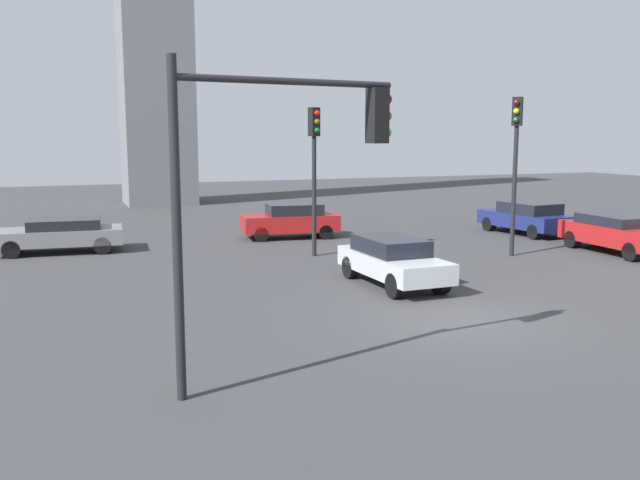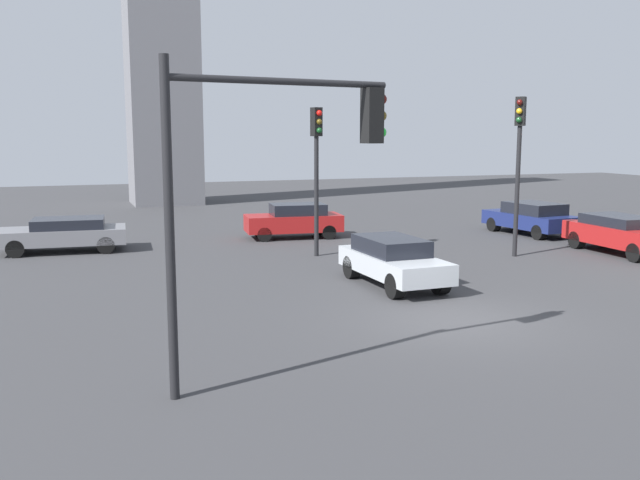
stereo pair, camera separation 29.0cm
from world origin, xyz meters
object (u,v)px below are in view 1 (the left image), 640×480
object	(u,v)px
traffic_light_3	(280,158)
car_4	(60,234)
car_1	(617,233)
car_3	(291,220)
traffic_light_1	(516,147)
car_0	(527,217)
car_2	(393,260)
traffic_light_0	(314,154)

from	to	relation	value
traffic_light_3	car_4	xyz separation A→B (m)	(-3.43, 15.88, -3.27)
car_1	car_3	xyz separation A→B (m)	(-10.03, 7.91, -0.00)
car_1	traffic_light_1	bearing A→B (deg)	-100.58
car_4	car_0	bearing A→B (deg)	177.68
car_0	car_4	size ratio (longest dim) A/B	0.94
car_2	traffic_light_0	bearing A→B (deg)	-177.15
car_1	car_2	size ratio (longest dim) A/B	1.08
traffic_light_3	car_0	size ratio (longest dim) A/B	1.27
traffic_light_0	car_0	world-z (taller)	traffic_light_0
car_3	traffic_light_1	bearing A→B (deg)	137.30
car_4	car_3	bearing A→B (deg)	-173.51
traffic_light_0	car_2	bearing A→B (deg)	-8.13
traffic_light_1	car_1	xyz separation A→B (m)	(4.01, -0.89, -3.15)
car_1	car_3	distance (m)	12.77
car_0	car_3	world-z (taller)	car_3
traffic_light_3	car_3	bearing A→B (deg)	62.87
car_1	car_3	world-z (taller)	car_3
car_0	car_4	distance (m)	19.35
traffic_light_3	car_4	bearing A→B (deg)	94.54
traffic_light_3	car_4	distance (m)	16.57
car_0	car_2	xyz separation A→B (m)	(-10.31, -7.22, 0.00)
traffic_light_3	car_3	size ratio (longest dim) A/B	1.34
traffic_light_1	traffic_light_3	world-z (taller)	traffic_light_1
car_0	car_1	world-z (taller)	car_0
car_2	car_4	bearing A→B (deg)	-138.11
traffic_light_0	car_2	xyz separation A→B (m)	(0.37, -5.40, -2.93)
traffic_light_3	car_2	xyz separation A→B (m)	(5.46, 6.34, -3.22)
car_2	car_1	bearing A→B (deg)	99.59
traffic_light_1	car_1	distance (m)	5.18
traffic_light_0	traffic_light_1	world-z (taller)	traffic_light_1
traffic_light_0	car_2	world-z (taller)	traffic_light_0
traffic_light_0	traffic_light_3	world-z (taller)	traffic_light_3
car_0	car_1	distance (m)	5.28
traffic_light_1	car_4	size ratio (longest dim) A/B	1.21
traffic_light_3	car_4	world-z (taller)	traffic_light_3
car_0	car_4	world-z (taller)	car_0
traffic_light_3	car_2	bearing A→B (deg)	41.57
traffic_light_0	car_1	bearing A→B (deg)	59.96
car_1	car_4	world-z (taller)	car_1
traffic_light_3	car_3	distance (m)	17.47
car_0	car_3	size ratio (longest dim) A/B	1.05
traffic_light_3	car_1	size ratio (longest dim) A/B	1.22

